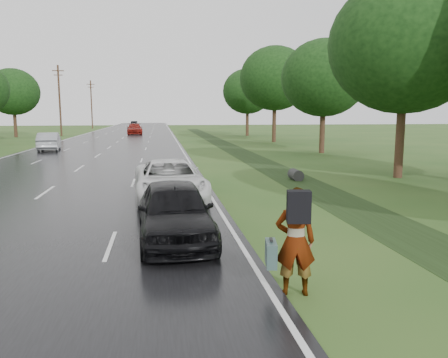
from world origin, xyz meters
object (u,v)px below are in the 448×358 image
white_pickup (170,180)px  dark_sedan (175,211)px  pedestrian (294,240)px  silver_sedan (49,142)px

white_pickup → dark_sedan: bearing=-93.4°
pedestrian → dark_sedan: (-2.05, 3.65, -0.22)m
white_pickup → dark_sedan: size_ratio=1.19×
white_pickup → pedestrian: bearing=-80.6°
dark_sedan → silver_sedan: 30.76m
dark_sedan → pedestrian: bearing=-63.4°
pedestrian → white_pickup: bearing=-67.6°
white_pickup → silver_sedan: silver_sedan is taller
silver_sedan → white_pickup: bearing=104.4°
white_pickup → silver_sedan: 25.76m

